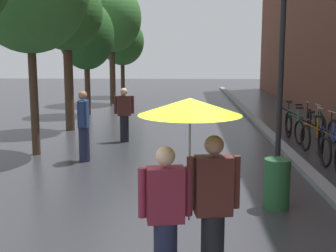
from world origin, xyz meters
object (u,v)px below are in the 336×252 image
object	(u,v)px
parked_bicycle_6	(305,126)
street_lamp_post	(282,59)
pedestrian_walking_midground	(124,115)
street_tree_5	(122,42)
pedestrian_walking_far	(84,126)
street_tree_4	(111,18)
parked_bicycle_8	(294,118)
couple_under_umbrella	(190,167)
street_tree_3	(86,35)
parked_bicycle_4	(324,137)
parked_bicycle_7	(304,121)
street_tree_2	(66,13)
litter_bin	(277,184)
parked_bicycle_5	(316,131)

from	to	relation	value
parked_bicycle_6	street_lamp_post	xyz separation A→B (m)	(-1.65, -3.95, 2.11)
pedestrian_walking_midground	street_tree_5	bearing A→B (deg)	98.06
pedestrian_walking_far	street_tree_4	bearing A→B (deg)	95.97
parked_bicycle_8	couple_under_umbrella	size ratio (longest dim) A/B	0.55
street_tree_3	street_tree_4	world-z (taller)	street_tree_4
street_tree_5	parked_bicycle_4	bearing A→B (deg)	-63.07
street_tree_5	parked_bicycle_7	size ratio (longest dim) A/B	4.17
street_tree_2	street_tree_3	distance (m)	3.85
parked_bicycle_6	pedestrian_walking_midground	world-z (taller)	pedestrian_walking_midground
parked_bicycle_4	parked_bicycle_8	distance (m)	3.60
street_tree_5	litter_bin	size ratio (longest dim) A/B	5.47
street_tree_4	pedestrian_walking_midground	world-z (taller)	street_tree_4
street_tree_3	street_tree_4	bearing A→B (deg)	84.83
parked_bicycle_8	pedestrian_walking_midground	size ratio (longest dim) A/B	0.73
couple_under_umbrella	pedestrian_walking_far	xyz separation A→B (m)	(-2.49, 5.85, -0.53)
street_tree_5	pedestrian_walking_midground	distance (m)	14.03
parked_bicycle_4	litter_bin	xyz separation A→B (m)	(-2.19, -4.60, 0.05)
couple_under_umbrella	litter_bin	distance (m)	3.23
street_tree_2	street_tree_5	world-z (taller)	street_tree_2
pedestrian_walking_far	parked_bicycle_8	bearing A→B (deg)	38.92
street_tree_3	street_lamp_post	bearing A→B (deg)	-55.03
parked_bicycle_4	parked_bicycle_5	world-z (taller)	same
litter_bin	parked_bicycle_4	bearing A→B (deg)	64.53
parked_bicycle_5	parked_bicycle_6	xyz separation A→B (m)	(-0.07, 0.96, 0.00)
street_tree_2	pedestrian_walking_far	xyz separation A→B (m)	(1.47, -4.37, -3.00)
street_tree_4	pedestrian_walking_far	world-z (taller)	street_tree_4
litter_bin	pedestrian_walking_far	size ratio (longest dim) A/B	0.50
parked_bicycle_7	pedestrian_walking_far	bearing A→B (deg)	-146.78
parked_bicycle_7	street_tree_4	bearing A→B (deg)	132.85
litter_bin	street_tree_2	bearing A→B (deg)	125.93
parked_bicycle_5	street_lamp_post	size ratio (longest dim) A/B	0.27
street_tree_5	litter_bin	distance (m)	20.20
pedestrian_walking_midground	parked_bicycle_4	bearing A→B (deg)	-10.41
street_tree_5	street_tree_2	bearing A→B (deg)	-90.86
parked_bicycle_7	litter_bin	bearing A→B (deg)	-107.86
pedestrian_walking_far	street_tree_5	bearing A→B (deg)	94.58
parked_bicycle_4	parked_bicycle_6	size ratio (longest dim) A/B	1.05
street_tree_3	couple_under_umbrella	size ratio (longest dim) A/B	2.23
street_tree_2	pedestrian_walking_far	size ratio (longest dim) A/B	3.01
parked_bicycle_6	parked_bicycle_7	bearing A→B (deg)	77.67
parked_bicycle_7	litter_bin	world-z (taller)	parked_bicycle_7
street_tree_4	street_lamp_post	size ratio (longest dim) A/B	1.43
street_tree_2	street_tree_5	xyz separation A→B (m)	(0.18, 11.77, -0.63)
street_tree_2	street_lamp_post	xyz separation A→B (m)	(5.97, -5.04, -1.39)
street_lamp_post	litter_bin	xyz separation A→B (m)	(-0.52, -2.49, -2.06)
street_tree_4	litter_bin	world-z (taller)	street_tree_4
street_tree_3	pedestrian_walking_midground	bearing A→B (deg)	-67.91
street_tree_2	street_tree_3	world-z (taller)	street_tree_2
parked_bicycle_4	parked_bicycle_7	distance (m)	2.73
street_tree_4	parked_bicycle_8	world-z (taller)	street_tree_4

